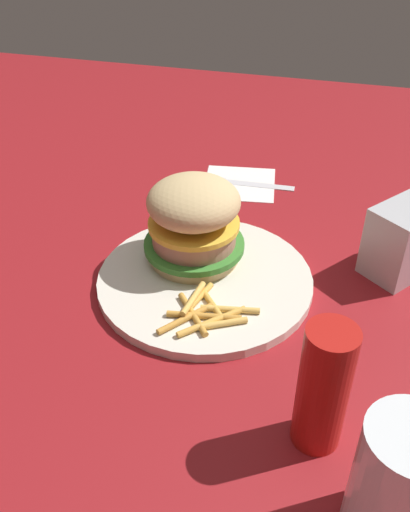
# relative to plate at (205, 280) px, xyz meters

# --- Properties ---
(ground_plane) EXTENTS (1.60, 1.60, 0.00)m
(ground_plane) POSITION_rel_plate_xyz_m (0.03, -0.02, -0.01)
(ground_plane) COLOR maroon
(plate) EXTENTS (0.26, 0.26, 0.01)m
(plate) POSITION_rel_plate_xyz_m (0.00, 0.00, 0.00)
(plate) COLOR silver
(plate) RESTS_ON ground_plane
(sandwich) EXTENTS (0.12, 0.12, 0.11)m
(sandwich) POSITION_rel_plate_xyz_m (-0.02, 0.03, 0.06)
(sandwich) COLOR tan
(sandwich) RESTS_ON plate
(fries_pile) EXTENTS (0.10, 0.09, 0.01)m
(fries_pile) POSITION_rel_plate_xyz_m (0.02, -0.07, 0.01)
(fries_pile) COLOR gold
(fries_pile) RESTS_ON plate
(napkin) EXTENTS (0.12, 0.12, 0.00)m
(napkin) POSITION_rel_plate_xyz_m (-0.01, 0.26, -0.01)
(napkin) COLOR white
(napkin) RESTS_ON ground_plane
(fork) EXTENTS (0.17, 0.03, 0.00)m
(fork) POSITION_rel_plate_xyz_m (-0.01, 0.26, -0.00)
(fork) COLOR silver
(fork) RESTS_ON napkin
(drink_glass) EXTENTS (0.07, 0.07, 0.11)m
(drink_glass) POSITION_rel_plate_xyz_m (0.21, -0.25, 0.04)
(drink_glass) COLOR silver
(drink_glass) RESTS_ON ground_plane
(napkin_dispenser) EXTENTS (0.10, 0.11, 0.09)m
(napkin_dispenser) POSITION_rel_plate_xyz_m (0.23, 0.09, 0.04)
(napkin_dispenser) COLOR #B7BABF
(napkin_dispenser) RESTS_ON ground_plane
(ketchup_bottle) EXTENTS (0.04, 0.04, 0.13)m
(ketchup_bottle) POSITION_rel_plate_xyz_m (0.15, -0.18, 0.06)
(ketchup_bottle) COLOR #B21914
(ketchup_bottle) RESTS_ON ground_plane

